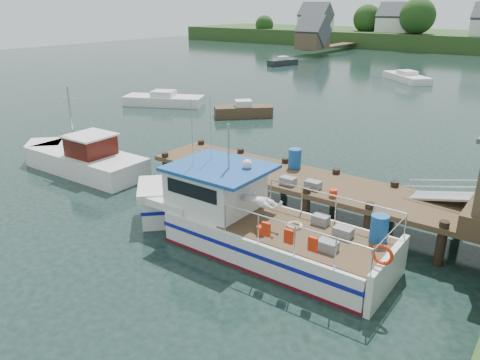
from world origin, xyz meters
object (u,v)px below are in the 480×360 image
Objects in this scene: moored_e at (283,62)px; moored_a at (164,100)px; moored_d at (407,77)px; dock at (443,187)px; moored_rowboat at (243,111)px; work_boat at (81,158)px; lobster_boat at (245,221)px.

moored_a is at bearing -71.21° from moored_e.
moored_d is 1.40× the size of moored_e.
dock reaches higher than moored_a.
moored_a is 1.47× the size of moored_e.
moored_rowboat reaches higher than moored_d.
moored_d is at bearing 65.39° from moored_rowboat.
work_boat is at bearing -64.46° from moored_e.
moored_e reaches higher than moored_d.
dock is at bearing -45.54° from moored_e.
moored_d is (4.55, 24.88, -0.04)m from moored_rowboat.
moored_d is (4.08, 39.85, -0.25)m from work_boat.
lobster_boat is at bearing -52.98° from moored_e.
moored_d is at bearing 100.28° from lobster_boat.
lobster_boat is 42.00m from moored_d.
lobster_boat reaches higher than moored_e.
moored_e is at bearing 107.42° from work_boat.
lobster_boat is 1.56× the size of moored_a.
dock is 2.38× the size of moored_a.
moored_e is at bearing 101.52° from moored_rowboat.
moored_rowboat is at bearing 91.00° from work_boat.
moored_a is at bearing -133.12° from moored_d.
lobster_boat reaches higher than moored_a.
dock reaches higher than moored_rowboat.
moored_a is 1.05× the size of moored_d.
lobster_boat is 20.33m from moored_rowboat.
lobster_boat is 2.62× the size of moored_rowboat.
moored_a is at bearing 154.58° from dock.
dock is 28.23m from moored_a.
moored_e reaches higher than moored_a.
dock is 6.89m from lobster_boat.
dock is 2.51× the size of moored_d.
moored_e is (-5.96, 29.39, 0.01)m from moored_a.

